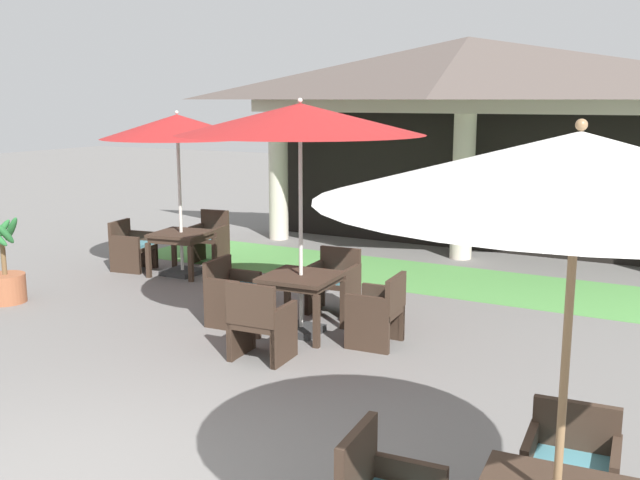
# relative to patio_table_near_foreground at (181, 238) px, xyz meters

# --- Properties ---
(background_pavilion) EXTENTS (9.03, 2.85, 3.93)m
(background_pavilion) POSITION_rel_patio_table_near_foreground_xyz_m (3.66, 3.52, 2.46)
(background_pavilion) COLOR beige
(background_pavilion) RESTS_ON ground
(lawn_strip) EXTENTS (10.83, 2.05, 0.01)m
(lawn_strip) POSITION_rel_patio_table_near_foreground_xyz_m (3.66, 1.73, -0.60)
(lawn_strip) COLOR #519347
(lawn_strip) RESTS_ON ground
(patio_table_near_foreground) EXTENTS (0.97, 0.97, 0.71)m
(patio_table_near_foreground) POSITION_rel_patio_table_near_foreground_xyz_m (0.00, 0.00, 0.00)
(patio_table_near_foreground) COLOR #38281E
(patio_table_near_foreground) RESTS_ON ground
(patio_umbrella_near_foreground) EXTENTS (2.45, 2.45, 2.69)m
(patio_umbrella_near_foreground) POSITION_rel_patio_table_near_foreground_xyz_m (0.00, 0.00, 1.80)
(patio_umbrella_near_foreground) COLOR #2D2D2D
(patio_umbrella_near_foreground) RESTS_ON ground
(patio_chair_near_foreground_west) EXTENTS (0.67, 0.66, 0.84)m
(patio_chair_near_foreground_west) POSITION_rel_patio_table_near_foreground_xyz_m (-0.97, -0.15, -0.22)
(patio_chair_near_foreground_west) COLOR #38281E
(patio_chair_near_foreground_west) RESTS_ON ground
(patio_chair_near_foreground_north) EXTENTS (0.63, 0.57, 0.92)m
(patio_chair_near_foreground_north) POSITION_rel_patio_table_near_foreground_xyz_m (-0.14, 0.97, -0.18)
(patio_chair_near_foreground_north) COLOR #38281E
(patio_chair_near_foreground_north) RESTS_ON ground
(patio_table_mid_left) EXTENTS (0.92, 0.92, 0.75)m
(patio_table_mid_left) POSITION_rel_patio_table_near_foreground_xyz_m (3.30, -1.73, 0.03)
(patio_table_mid_left) COLOR #38281E
(patio_table_mid_left) RESTS_ON ground
(patio_umbrella_mid_left) EXTENTS (2.97, 2.97, 2.88)m
(patio_umbrella_mid_left) POSITION_rel_patio_table_near_foreground_xyz_m (3.30, -1.73, 2.01)
(patio_umbrella_mid_left) COLOR #2D2D2D
(patio_umbrella_mid_left) RESTS_ON ground
(patio_chair_mid_left_east) EXTENTS (0.59, 0.63, 0.86)m
(patio_chair_mid_left_east) POSITION_rel_patio_table_near_foreground_xyz_m (4.31, -1.66, -0.20)
(patio_chair_mid_left_east) COLOR #38281E
(patio_chair_mid_left_east) RESTS_ON ground
(patio_chair_mid_left_south) EXTENTS (0.65, 0.58, 0.92)m
(patio_chair_mid_left_south) POSITION_rel_patio_table_near_foreground_xyz_m (3.37, -2.75, -0.19)
(patio_chair_mid_left_south) COLOR #38281E
(patio_chair_mid_left_south) RESTS_ON ground
(patio_chair_mid_left_north) EXTENTS (0.65, 0.58, 0.86)m
(patio_chair_mid_left_north) POSITION_rel_patio_table_near_foreground_xyz_m (3.23, -0.72, -0.19)
(patio_chair_mid_left_north) COLOR #38281E
(patio_chair_mid_left_north) RESTS_ON ground
(patio_chair_mid_left_west) EXTENTS (0.56, 0.65, 0.84)m
(patio_chair_mid_left_west) POSITION_rel_patio_table_near_foreground_xyz_m (2.29, -1.80, -0.20)
(patio_chair_mid_left_west) COLOR #38281E
(patio_chair_mid_left_west) RESTS_ON ground
(patio_umbrella_mid_right) EXTENTS (2.65, 2.65, 2.77)m
(patio_umbrella_mid_right) POSITION_rel_patio_table_near_foreground_xyz_m (7.06, -5.44, 1.90)
(patio_umbrella_mid_right) COLOR #2D2D2D
(patio_umbrella_mid_right) RESTS_ON ground
(patio_chair_mid_right_north) EXTENTS (0.63, 0.56, 0.84)m
(patio_chair_mid_right_north) POSITION_rel_patio_table_near_foreground_xyz_m (6.99, -4.49, -0.20)
(patio_chair_mid_right_north) COLOR #38281E
(patio_chair_mid_right_north) RESTS_ON ground
(potted_palm_left_edge) EXTENTS (0.62, 0.61, 1.29)m
(potted_palm_left_edge) POSITION_rel_patio_table_near_foreground_xyz_m (-1.12, -2.55, -0.27)
(potted_palm_left_edge) COLOR #995638
(potted_palm_left_edge) RESTS_ON ground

